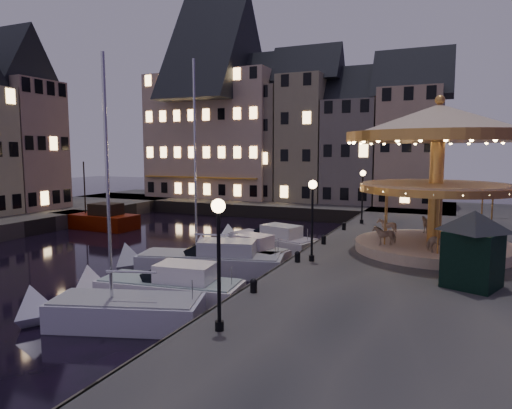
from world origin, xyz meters
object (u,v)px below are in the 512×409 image
at_px(motorboat_e, 268,242).
at_px(motorboat_b, 162,290).
at_px(streetlamp_c, 363,189).
at_px(bollard_b, 297,256).
at_px(bollard_a, 254,285).
at_px(motorboat_a, 113,313).
at_px(streetlamp_a, 219,246).
at_px(bollard_d, 344,226).
at_px(carousel, 438,150).
at_px(motorboat_c, 204,262).
at_px(bollard_c, 324,239).
at_px(streetlamp_b, 312,209).
at_px(motorboat_d, 240,254).
at_px(red_fishing_boat, 96,220).
at_px(ticket_kiosk, 474,236).

bearing_deg(motorboat_e, motorboat_b, -91.03).
relative_size(streetlamp_c, bollard_b, 7.32).
xyz_separation_m(bollard_a, motorboat_a, (-5.05, -2.45, -1.06)).
bearing_deg(streetlamp_a, bollard_d, 91.72).
bearing_deg(carousel, bollard_d, 140.78).
bearing_deg(carousel, motorboat_c, -156.99).
bearing_deg(bollard_c, streetlamp_b, -82.41).
height_order(bollard_d, motorboat_e, motorboat_e).
bearing_deg(carousel, motorboat_d, -168.22).
bearing_deg(motorboat_c, motorboat_d, 71.22).
xyz_separation_m(streetlamp_a, motorboat_e, (-5.21, 16.78, -3.38)).
bearing_deg(streetlamp_b, motorboat_b, -134.89).
relative_size(streetlamp_b, bollard_d, 7.32).
distance_m(streetlamp_a, streetlamp_b, 10.00).
height_order(streetlamp_b, motorboat_b, streetlamp_b).
relative_size(streetlamp_a, motorboat_c, 0.34).
bearing_deg(carousel, streetlamp_c, 123.27).
bearing_deg(carousel, motorboat_e, 170.18).
xyz_separation_m(bollard_b, motorboat_a, (-5.05, -7.95, -1.06)).
relative_size(streetlamp_b, red_fishing_boat, 0.49).
xyz_separation_m(streetlamp_a, motorboat_a, (-5.65, 1.55, -3.48)).
xyz_separation_m(motorboat_c, motorboat_e, (1.09, 6.95, -0.04)).
height_order(bollard_c, motorboat_d, motorboat_d).
height_order(motorboat_a, motorboat_d, motorboat_a).
xyz_separation_m(streetlamp_b, motorboat_b, (-5.43, -5.45, -3.38)).
height_order(streetlamp_c, ticket_kiosk, streetlamp_c).
bearing_deg(streetlamp_a, bollard_b, 93.61).
bearing_deg(bollard_b, motorboat_b, -134.29).
bearing_deg(motorboat_b, bollard_d, 72.64).
distance_m(bollard_c, carousel, 8.26).
distance_m(bollard_c, motorboat_a, 13.94).
distance_m(streetlamp_b, carousel, 8.05).
xyz_separation_m(motorboat_c, motorboat_d, (0.94, 2.78, -0.05)).
xyz_separation_m(streetlamp_c, ticket_kiosk, (7.40, -15.16, -0.55)).
bearing_deg(bollard_d, bollard_c, -90.00).
distance_m(bollard_d, ticket_kiosk, 14.26).
distance_m(motorboat_c, motorboat_d, 2.94).
relative_size(motorboat_e, carousel, 0.77).
height_order(streetlamp_a, motorboat_c, motorboat_c).
xyz_separation_m(motorboat_b, red_fishing_boat, (-17.76, 14.88, 0.07)).
relative_size(motorboat_c, motorboat_e, 1.62).
xyz_separation_m(bollard_d, carousel, (6.24, -5.09, 5.40)).
relative_size(streetlamp_c, motorboat_c, 0.34).
relative_size(motorboat_c, red_fishing_boat, 1.45).
height_order(streetlamp_c, bollard_b, streetlamp_c).
bearing_deg(motorboat_e, bollard_c, -26.36).
xyz_separation_m(streetlamp_a, streetlamp_c, (0.00, 23.50, 0.00)).
height_order(motorboat_b, motorboat_c, motorboat_c).
height_order(motorboat_d, red_fishing_boat, red_fishing_boat).
xyz_separation_m(streetlamp_a, motorboat_c, (-6.30, 9.84, -3.34)).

